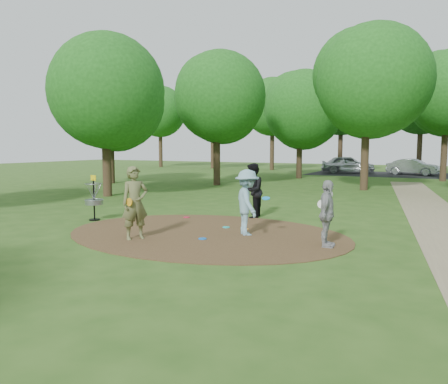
% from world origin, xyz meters
% --- Properties ---
extents(ground, '(100.00, 100.00, 0.00)m').
position_xyz_m(ground, '(0.00, 0.00, 0.00)').
color(ground, '#2D5119').
rests_on(ground, ground).
extents(dirt_clearing, '(8.40, 8.40, 0.02)m').
position_xyz_m(dirt_clearing, '(0.00, 0.00, 0.01)').
color(dirt_clearing, '#47301C').
rests_on(dirt_clearing, ground).
extents(parking_lot, '(14.00, 8.00, 0.01)m').
position_xyz_m(parking_lot, '(2.00, 30.00, 0.00)').
color(parking_lot, black).
rests_on(parking_lot, ground).
extents(player_observer_with_disc, '(0.79, 0.87, 1.99)m').
position_xyz_m(player_observer_with_disc, '(-1.31, -1.52, 1.00)').
color(player_observer_with_disc, '#62653A').
rests_on(player_observer_with_disc, ground).
extents(player_throwing_with_disc, '(1.37, 1.38, 1.87)m').
position_xyz_m(player_throwing_with_disc, '(1.15, 0.38, 0.94)').
color(player_throwing_with_disc, '#7DAABB').
rests_on(player_throwing_with_disc, ground).
extents(player_walking_with_disc, '(0.93, 1.08, 1.92)m').
position_xyz_m(player_walking_with_disc, '(0.09, 3.24, 0.96)').
color(player_walking_with_disc, black).
rests_on(player_walking_with_disc, ground).
extents(player_waiting_with_disc, '(0.49, 1.02, 1.69)m').
position_xyz_m(player_waiting_with_disc, '(3.53, -0.10, 0.85)').
color(player_waiting_with_disc, '#9B9C9E').
rests_on(player_waiting_with_disc, ground).
extents(disc_ground_cyan, '(0.22, 0.22, 0.02)m').
position_xyz_m(disc_ground_cyan, '(0.15, 1.04, 0.03)').
color(disc_ground_cyan, '#1AD3D1').
rests_on(disc_ground_cyan, dirt_clearing).
extents(disc_ground_blue, '(0.22, 0.22, 0.02)m').
position_xyz_m(disc_ground_blue, '(0.33, -0.73, 0.03)').
color(disc_ground_blue, blue).
rests_on(disc_ground_blue, dirt_clearing).
extents(disc_ground_red, '(0.22, 0.22, 0.02)m').
position_xyz_m(disc_ground_red, '(-1.94, 2.10, 0.03)').
color(disc_ground_red, red).
rests_on(disc_ground_red, dirt_clearing).
extents(car_left, '(5.10, 3.18, 1.62)m').
position_xyz_m(car_left, '(-1.83, 29.86, 0.81)').
color(car_left, '#B9BCC2').
rests_on(car_left, ground).
extents(car_right, '(4.45, 2.38, 1.39)m').
position_xyz_m(car_right, '(3.67, 30.08, 0.70)').
color(car_right, '#B1B4BA').
rests_on(car_right, ground).
extents(disc_ground_orange, '(0.22, 0.22, 0.02)m').
position_xyz_m(disc_ground_orange, '(0.79, 1.04, 0.03)').
color(disc_ground_orange, orange).
rests_on(disc_ground_orange, dirt_clearing).
extents(disc_golf_basket, '(0.63, 0.63, 1.54)m').
position_xyz_m(disc_golf_basket, '(-4.50, 0.30, 0.87)').
color(disc_golf_basket, black).
rests_on(disc_golf_basket, ground).
extents(tree_ring, '(37.22, 45.54, 9.01)m').
position_xyz_m(tree_ring, '(1.18, 9.26, 5.24)').
color(tree_ring, '#332316').
rests_on(tree_ring, ground).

